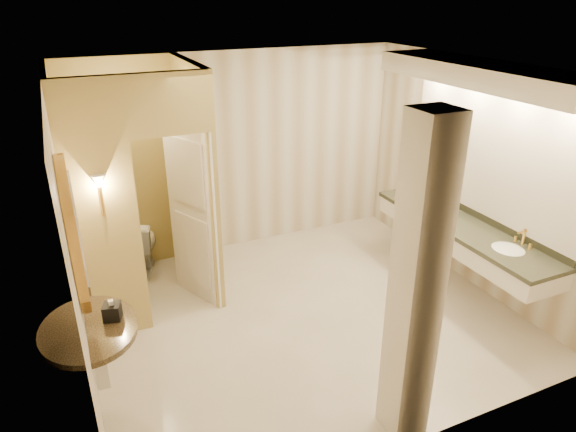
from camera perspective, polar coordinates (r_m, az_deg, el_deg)
name	(u,v)px	position (r m, az deg, el deg)	size (l,w,h in m)	color
floor	(302,314)	(5.96, 1.62, -10.83)	(4.50, 4.50, 0.00)	beige
ceiling	(306,71)	(4.94, 1.99, 15.83)	(4.50, 4.50, 0.00)	white
wall_back	(240,153)	(7.05, -5.38, 6.96)	(4.50, 0.02, 2.70)	beige
wall_front	(427,304)	(3.82, 15.19, -9.42)	(4.50, 0.02, 2.70)	beige
wall_left	(71,246)	(4.85, -22.95, -3.08)	(0.02, 4.00, 2.70)	beige
wall_right	(473,175)	(6.55, 19.83, 4.29)	(0.02, 4.00, 2.70)	beige
toilet_closet	(174,187)	(5.82, -12.50, 3.14)	(1.50, 1.55, 2.70)	tan
wall_sconce	(99,184)	(5.11, -20.28, 3.40)	(0.14, 0.14, 0.42)	gold
vanity	(475,162)	(6.10, 20.04, 5.64)	(0.75, 2.72, 2.09)	silver
console_shelf	(81,277)	(4.33, -22.02, -6.31)	(0.97, 0.97, 1.93)	black
pillar	(416,288)	(3.98, 14.07, -7.82)	(0.31, 0.31, 2.70)	silver
tissue_box	(112,312)	(4.57, -18.95, -10.01)	(0.14, 0.14, 0.14)	black
toilet	(139,245)	(6.87, -16.24, -3.08)	(0.43, 0.76, 0.77)	white
soap_bottle_a	(452,212)	(6.46, 17.73, 0.47)	(0.06, 0.07, 0.14)	beige
soap_bottle_b	(433,208)	(6.54, 15.80, 0.82)	(0.08, 0.08, 0.11)	silver
soap_bottle_c	(443,206)	(6.50, 16.87, 1.12)	(0.09, 0.09, 0.23)	#C6B28C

